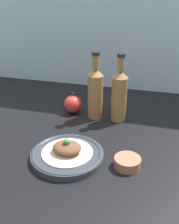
% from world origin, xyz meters
% --- Properties ---
extents(ground_plane, '(1.80, 1.10, 0.04)m').
position_xyz_m(ground_plane, '(0.00, 0.00, -0.02)').
color(ground_plane, black).
extents(wall_backsplash, '(1.80, 0.03, 0.80)m').
position_xyz_m(wall_backsplash, '(0.00, 0.54, 0.40)').
color(wall_backsplash, '#9EBCCC').
rests_on(wall_backsplash, ground_plane).
extents(plate, '(0.22, 0.22, 0.02)m').
position_xyz_m(plate, '(-0.05, -0.13, 0.01)').
color(plate, '#2D333D').
rests_on(plate, ground_plane).
extents(plated_food, '(0.16, 0.16, 0.05)m').
position_xyz_m(plated_food, '(-0.05, -0.13, 0.03)').
color(plated_food, beige).
rests_on(plated_food, plate).
extents(cider_bottle_left, '(0.06, 0.06, 0.26)m').
position_xyz_m(cider_bottle_left, '(-0.04, 0.17, 0.11)').
color(cider_bottle_left, olive).
rests_on(cider_bottle_left, ground_plane).
extents(cider_bottle_right, '(0.06, 0.06, 0.26)m').
position_xyz_m(cider_bottle_right, '(0.06, 0.17, 0.11)').
color(cider_bottle_right, olive).
rests_on(cider_bottle_right, ground_plane).
extents(apple, '(0.07, 0.07, 0.09)m').
position_xyz_m(apple, '(-0.14, 0.18, 0.04)').
color(apple, red).
rests_on(apple, ground_plane).
extents(dipping_bowl, '(0.08, 0.08, 0.03)m').
position_xyz_m(dipping_bowl, '(0.14, -0.13, 0.02)').
color(dipping_bowl, '#996047').
rests_on(dipping_bowl, ground_plane).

